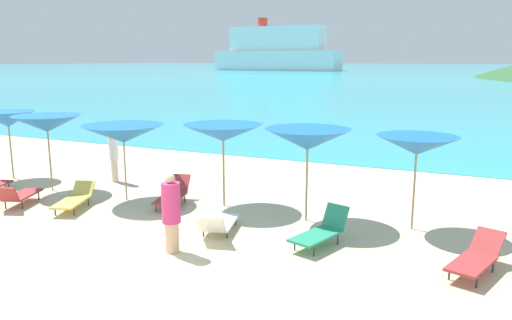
{
  "coord_description": "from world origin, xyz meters",
  "views": [
    {
      "loc": [
        6.13,
        -7.19,
        3.87
      ],
      "look_at": [
        0.74,
        4.77,
        1.2
      ],
      "focal_mm": 34.8,
      "sensor_mm": 36.0,
      "label": 1
    }
  ],
  "objects_px": {
    "lounge_chair_1": "(477,257)",
    "lounge_chair_4": "(322,230)",
    "umbrella_1": "(47,124)",
    "cruise_ship": "(277,51)",
    "lounge_chair_0": "(173,194)",
    "umbrella_3": "(223,133)",
    "beachgoer_1": "(114,150)",
    "umbrella_4": "(308,139)",
    "lounge_chair_5": "(74,198)",
    "lounge_chair_7": "(218,223)",
    "umbrella_2": "(123,134)",
    "umbrella_0": "(8,119)",
    "umbrella_5": "(417,145)",
    "lounge_chair_2": "(19,195)",
    "beachgoer_0": "(171,212)"
  },
  "relations": [
    {
      "from": "umbrella_1",
      "to": "lounge_chair_7",
      "type": "distance_m",
      "value": 6.73
    },
    {
      "from": "umbrella_4",
      "to": "cruise_ship",
      "type": "bearing_deg",
      "value": 112.18
    },
    {
      "from": "lounge_chair_1",
      "to": "beachgoer_0",
      "type": "bearing_deg",
      "value": -147.48
    },
    {
      "from": "umbrella_0",
      "to": "umbrella_2",
      "type": "bearing_deg",
      "value": -5.86
    },
    {
      "from": "lounge_chair_5",
      "to": "lounge_chair_7",
      "type": "distance_m",
      "value": 4.38
    },
    {
      "from": "lounge_chair_0",
      "to": "lounge_chair_1",
      "type": "height_order",
      "value": "lounge_chair_0"
    },
    {
      "from": "umbrella_3",
      "to": "lounge_chair_1",
      "type": "bearing_deg",
      "value": -16.87
    },
    {
      "from": "lounge_chair_0",
      "to": "cruise_ship",
      "type": "bearing_deg",
      "value": 95.28
    },
    {
      "from": "lounge_chair_0",
      "to": "lounge_chair_2",
      "type": "relative_size",
      "value": 1.15
    },
    {
      "from": "umbrella_1",
      "to": "lounge_chair_1",
      "type": "bearing_deg",
      "value": -5.68
    },
    {
      "from": "lounge_chair_5",
      "to": "beachgoer_1",
      "type": "distance_m",
      "value": 3.05
    },
    {
      "from": "umbrella_1",
      "to": "lounge_chair_1",
      "type": "height_order",
      "value": "umbrella_1"
    },
    {
      "from": "lounge_chair_1",
      "to": "cruise_ship",
      "type": "height_order",
      "value": "cruise_ship"
    },
    {
      "from": "umbrella_3",
      "to": "lounge_chair_0",
      "type": "relative_size",
      "value": 1.26
    },
    {
      "from": "umbrella_5",
      "to": "lounge_chair_0",
      "type": "bearing_deg",
      "value": -173.98
    },
    {
      "from": "umbrella_3",
      "to": "lounge_chair_1",
      "type": "height_order",
      "value": "umbrella_3"
    },
    {
      "from": "lounge_chair_2",
      "to": "lounge_chair_4",
      "type": "xyz_separation_m",
      "value": [
        8.24,
        0.56,
        0.02
      ]
    },
    {
      "from": "umbrella_1",
      "to": "lounge_chair_5",
      "type": "relative_size",
      "value": 1.32
    },
    {
      "from": "lounge_chair_4",
      "to": "cruise_ship",
      "type": "xyz_separation_m",
      "value": [
        -63.01,
        153.96,
        6.32
      ]
    },
    {
      "from": "lounge_chair_2",
      "to": "lounge_chair_0",
      "type": "bearing_deg",
      "value": -174.33
    },
    {
      "from": "umbrella_1",
      "to": "umbrella_4",
      "type": "distance_m",
      "value": 7.88
    },
    {
      "from": "beachgoer_0",
      "to": "beachgoer_1",
      "type": "distance_m",
      "value": 6.59
    },
    {
      "from": "lounge_chair_7",
      "to": "umbrella_3",
      "type": "bearing_deg",
      "value": -79.99
    },
    {
      "from": "umbrella_0",
      "to": "beachgoer_1",
      "type": "xyz_separation_m",
      "value": [
        3.4,
        1.01,
        -0.93
      ]
    },
    {
      "from": "umbrella_5",
      "to": "beachgoer_1",
      "type": "relative_size",
      "value": 1.16
    },
    {
      "from": "umbrella_0",
      "to": "umbrella_5",
      "type": "height_order",
      "value": "umbrella_0"
    },
    {
      "from": "lounge_chair_1",
      "to": "lounge_chair_7",
      "type": "height_order",
      "value": "lounge_chair_7"
    },
    {
      "from": "umbrella_2",
      "to": "lounge_chair_0",
      "type": "relative_size",
      "value": 1.26
    },
    {
      "from": "beachgoer_1",
      "to": "umbrella_0",
      "type": "bearing_deg",
      "value": -87.71
    },
    {
      "from": "lounge_chair_4",
      "to": "lounge_chair_5",
      "type": "relative_size",
      "value": 0.93
    },
    {
      "from": "umbrella_2",
      "to": "lounge_chair_4",
      "type": "distance_m",
      "value": 6.31
    },
    {
      "from": "lounge_chair_4",
      "to": "lounge_chair_7",
      "type": "xyz_separation_m",
      "value": [
        -2.34,
        -0.29,
        -0.07
      ]
    },
    {
      "from": "umbrella_4",
      "to": "lounge_chair_0",
      "type": "relative_size",
      "value": 1.28
    },
    {
      "from": "lounge_chair_1",
      "to": "lounge_chair_4",
      "type": "relative_size",
      "value": 1.11
    },
    {
      "from": "lounge_chair_5",
      "to": "lounge_chair_7",
      "type": "height_order",
      "value": "lounge_chair_7"
    },
    {
      "from": "umbrella_0",
      "to": "lounge_chair_2",
      "type": "bearing_deg",
      "value": -37.61
    },
    {
      "from": "beachgoer_0",
      "to": "lounge_chair_0",
      "type": "bearing_deg",
      "value": 29.61
    },
    {
      "from": "umbrella_5",
      "to": "lounge_chair_4",
      "type": "xyz_separation_m",
      "value": [
        -1.62,
        -1.86,
        -1.64
      ]
    },
    {
      "from": "umbrella_5",
      "to": "lounge_chair_7",
      "type": "xyz_separation_m",
      "value": [
        -3.95,
        -2.15,
        -1.71
      ]
    },
    {
      "from": "lounge_chair_2",
      "to": "beachgoer_0",
      "type": "xyz_separation_m",
      "value": [
        5.57,
        -1.05,
        0.55
      ]
    },
    {
      "from": "lounge_chair_5",
      "to": "beachgoer_0",
      "type": "distance_m",
      "value": 4.34
    },
    {
      "from": "umbrella_1",
      "to": "cruise_ship",
      "type": "distance_m",
      "value": 162.38
    },
    {
      "from": "lounge_chair_4",
      "to": "lounge_chair_0",
      "type": "bearing_deg",
      "value": -177.16
    },
    {
      "from": "lounge_chair_5",
      "to": "umbrella_1",
      "type": "bearing_deg",
      "value": 130.12
    },
    {
      "from": "umbrella_3",
      "to": "beachgoer_1",
      "type": "relative_size",
      "value": 1.18
    },
    {
      "from": "umbrella_1",
      "to": "cruise_ship",
      "type": "relative_size",
      "value": 0.05
    },
    {
      "from": "umbrella_2",
      "to": "beachgoer_1",
      "type": "xyz_separation_m",
      "value": [
        -1.68,
        1.53,
        -0.83
      ]
    },
    {
      "from": "lounge_chair_1",
      "to": "umbrella_3",
      "type": "bearing_deg",
      "value": -178.74
    },
    {
      "from": "lounge_chair_1",
      "to": "beachgoer_1",
      "type": "distance_m",
      "value": 11.09
    },
    {
      "from": "lounge_chair_0",
      "to": "lounge_chair_7",
      "type": "distance_m",
      "value": 2.66
    }
  ]
}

